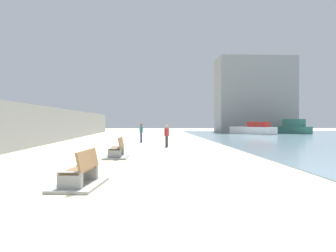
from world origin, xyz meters
TOP-DOWN VIEW (x-y plane):
  - ground_plane at (0.00, 18.00)m, footprint 120.00×120.00m
  - seawall at (-7.50, 18.00)m, footprint 0.80×64.00m
  - bench_near at (-1.16, 1.16)m, footprint 1.32×2.21m
  - bench_far at (-0.92, 8.35)m, footprint 1.11×2.11m
  - person_walking at (-0.13, 20.13)m, footprint 0.29×0.50m
  - person_standing at (1.75, 14.90)m, footprint 0.34×0.45m
  - boat_distant at (14.34, 36.90)m, footprint 5.13×6.58m
  - boat_nearest at (20.15, 39.24)m, footprint 4.53×7.21m
  - harbor_building at (17.25, 46.00)m, footprint 12.00×6.00m

SIDE VIEW (x-z plane):
  - ground_plane at x=0.00m, z-range 0.00..0.00m
  - bench_near at x=-1.16m, z-range -0.26..0.72m
  - bench_far at x=-0.92m, z-range -0.26..0.72m
  - boat_distant at x=14.34m, z-range -0.15..1.50m
  - boat_nearest at x=20.15m, z-range -0.23..1.81m
  - person_standing at x=1.75m, z-range 0.11..1.61m
  - person_walking at x=-0.13m, z-range 0.12..1.68m
  - seawall at x=-7.50m, z-range 0.00..2.88m
  - harbor_building at x=17.25m, z-range 0.00..11.86m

